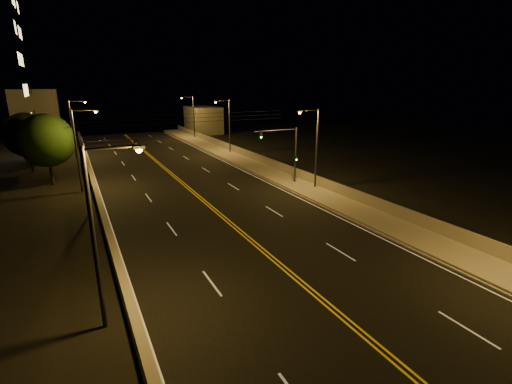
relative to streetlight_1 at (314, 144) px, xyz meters
name	(u,v)px	position (x,y,z in m)	size (l,w,h in m)	color
road	(224,218)	(-11.50, -3.74, -4.86)	(18.00, 120.00, 0.02)	black
sidewalk	(329,199)	(-0.70, -3.74, -4.72)	(3.60, 120.00, 0.30)	gray
curb	(313,202)	(-2.57, -3.74, -4.79)	(0.14, 120.00, 0.15)	gray
parapet_wall	(343,190)	(0.95, -3.74, -4.07)	(0.30, 120.00, 1.00)	gray
jersey_barrier	(107,231)	(-20.51, -3.74, -4.39)	(0.45, 120.00, 0.95)	gray
distant_building_right	(203,120)	(5.00, 49.90, -1.98)	(6.00, 10.00, 5.77)	slate
distant_building_left	(37,115)	(-27.50, 53.90, -0.01)	(8.00, 8.00, 9.71)	slate
parapet_rail	(344,185)	(0.95, -3.74, -3.54)	(0.06, 0.06, 120.00)	black
lane_markings	(224,218)	(-11.50, -3.82, -4.84)	(17.32, 116.00, 0.00)	silver
streetlight_1	(314,144)	(0.00, 0.00, 0.00)	(2.55, 0.28, 8.34)	#2D2D33
streetlight_2	(228,123)	(0.00, 23.12, 0.00)	(2.55, 0.28, 8.34)	#2D2D33
streetlight_3	(192,114)	(0.00, 41.62, 0.00)	(2.55, 0.28, 8.34)	#2D2D33
streetlight_4	(100,226)	(-21.40, -14.64, 0.00)	(2.55, 0.28, 8.34)	#2D2D33
streetlight_5	(79,145)	(-21.40, 9.95, 0.00)	(2.55, 0.28, 8.34)	#2D2D33
streetlight_6	(74,124)	(-21.40, 31.63, 0.00)	(2.55, 0.28, 8.34)	#2D2D33
traffic_signal_right	(288,150)	(-1.48, 2.69, -0.91)	(5.11, 0.31, 6.27)	#2D2D33
traffic_signal_left	(98,167)	(-20.32, 2.69, -0.91)	(5.11, 0.31, 6.27)	#2D2D33
overhead_wires	(186,118)	(-11.50, 5.76, 2.53)	(22.00, 0.03, 0.83)	black
tree_0	(46,141)	(-24.43, 14.58, -0.01)	(5.69, 5.69, 7.71)	black
tree_1	(27,135)	(-26.83, 22.61, -0.22)	(5.44, 5.44, 7.37)	black
tree_2	(42,132)	(-25.55, 29.62, -0.67)	(4.92, 4.92, 6.67)	black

